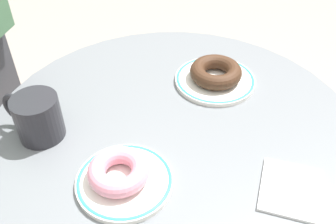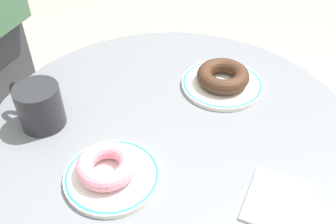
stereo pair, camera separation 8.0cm
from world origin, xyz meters
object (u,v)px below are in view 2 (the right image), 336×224
(donut_pink_frosted, at_px, (106,166))
(paper_napkin, at_px, (278,202))
(plate_left, at_px, (112,176))
(plate_right, at_px, (222,84))
(coffee_mug, at_px, (39,106))
(donut_chocolate, at_px, (223,76))
(cafe_table, at_px, (172,196))

(donut_pink_frosted, bearing_deg, paper_napkin, -55.20)
(plate_left, distance_m, plate_right, 0.35)
(plate_left, height_order, donut_pink_frosted, donut_pink_frosted)
(plate_right, bearing_deg, coffee_mug, 154.19)
(plate_right, height_order, donut_chocolate, donut_chocolate)
(plate_left, distance_m, paper_napkin, 0.29)
(donut_pink_frosted, bearing_deg, coffee_mug, 92.96)
(donut_chocolate, xyz_separation_m, coffee_mug, (-0.36, 0.18, 0.02))
(cafe_table, distance_m, coffee_mug, 0.39)
(donut_pink_frosted, bearing_deg, donut_chocolate, 5.04)
(plate_right, height_order, coffee_mug, coffee_mug)
(plate_right, relative_size, coffee_mug, 1.45)
(cafe_table, relative_size, plate_left, 4.48)
(plate_left, distance_m, donut_pink_frosted, 0.02)
(donut_pink_frosted, xyz_separation_m, coffee_mug, (-0.01, 0.21, 0.02))
(donut_chocolate, relative_size, coffee_mug, 0.93)
(donut_pink_frosted, xyz_separation_m, paper_napkin, (0.17, -0.25, -0.02))
(cafe_table, distance_m, plate_left, 0.30)
(cafe_table, height_order, plate_right, plate_right)
(donut_chocolate, relative_size, paper_napkin, 1.02)
(paper_napkin, bearing_deg, coffee_mug, 111.84)
(paper_napkin, xyz_separation_m, coffee_mug, (-0.18, 0.45, 0.04))
(donut_pink_frosted, distance_m, paper_napkin, 0.30)
(cafe_table, distance_m, donut_pink_frosted, 0.32)
(cafe_table, distance_m, plate_right, 0.30)
(plate_right, height_order, paper_napkin, plate_right)
(plate_left, bearing_deg, cafe_table, 8.27)
(coffee_mug, bearing_deg, plate_right, -25.81)
(donut_chocolate, bearing_deg, donut_pink_frosted, -174.96)
(cafe_table, xyz_separation_m, plate_left, (-0.17, -0.03, 0.25))
(plate_left, relative_size, plate_right, 0.92)
(donut_pink_frosted, height_order, coffee_mug, coffee_mug)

